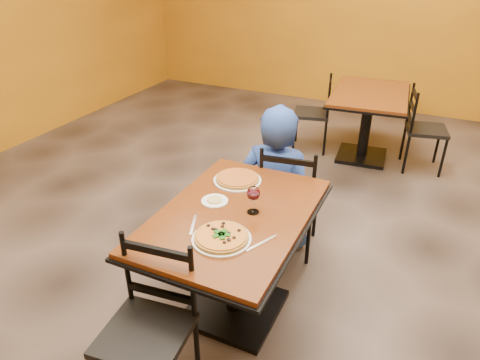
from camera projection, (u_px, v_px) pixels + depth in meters
The scene contains 17 objects.
floor at pixel (264, 265), 3.21m from camera, with size 7.00×8.00×0.01m, color black.
table_main at pixel (234, 240), 2.55m from camera, with size 0.83×1.23×0.75m.
table_second at pixel (368, 110), 4.59m from camera, with size 0.87×1.21×0.75m.
chair_main_near at pixel (145, 335), 2.07m from camera, with size 0.40×0.40×0.88m, color black, non-canonical shape.
chair_main_far at pixel (290, 196), 3.22m from camera, with size 0.40×0.40×0.89m, color black, non-canonical shape.
chair_second_left at pixel (312, 114), 4.88m from camera, with size 0.38×0.38×0.85m, color black, non-canonical shape.
chair_second_right at pixel (426, 130), 4.42m from camera, with size 0.39×0.39×0.86m, color black, non-canonical shape.
diner at pixel (276, 178), 3.20m from camera, with size 0.58×0.38×1.14m, color navy.
plate_main at pixel (222, 239), 2.23m from camera, with size 0.31×0.31×0.01m, color white.
pizza_main at pixel (221, 236), 2.22m from camera, with size 0.28×0.28×0.02m, color #9A340B.
plate_far at pixel (237, 180), 2.79m from camera, with size 0.31×0.31×0.01m, color white.
pizza_far at pixel (237, 178), 2.78m from camera, with size 0.28×0.28×0.02m, color #BE8B24.
side_plate at pixel (215, 201), 2.56m from camera, with size 0.16×0.16×0.01m, color white.
dip at pixel (215, 200), 2.56m from camera, with size 0.09×0.09×0.01m, color tan.
wine_glass at pixel (253, 199), 2.42m from camera, with size 0.08×0.08×0.18m, color white, non-canonical shape.
fork at pixel (193, 225), 2.35m from camera, with size 0.01×0.19×0.00m, color silver.
knife at pixel (261, 243), 2.20m from camera, with size 0.01×0.21×0.00m, color silver.
Camera 1 is at (0.91, -2.36, 2.08)m, focal length 32.34 mm.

